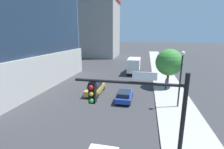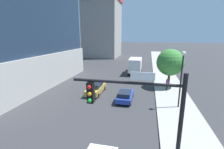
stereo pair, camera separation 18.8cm
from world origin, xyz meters
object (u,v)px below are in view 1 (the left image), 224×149
object	(u,v)px
pedestrian_purple_shirt	(166,84)
car_gold	(95,88)
street_tree	(169,62)
car_blue	(124,95)
traffic_light_pole	(143,112)
construction_building	(101,22)
street_lamp	(181,72)
box_truck	(134,65)

from	to	relation	value
pedestrian_purple_shirt	car_gold	bearing A→B (deg)	-162.95
street_tree	car_blue	world-z (taller)	street_tree
traffic_light_pole	pedestrian_purple_shirt	bearing A→B (deg)	79.47
construction_building	car_blue	xyz separation A→B (m)	(14.72, -41.96, -12.22)
pedestrian_purple_shirt	street_lamp	bearing A→B (deg)	-82.69
traffic_light_pole	box_truck	world-z (taller)	traffic_light_pole
construction_building	car_gold	xyz separation A→B (m)	(10.31, -40.12, -12.16)
car_gold	pedestrian_purple_shirt	size ratio (longest dim) A/B	2.68
street_lamp	car_blue	distance (m)	7.13
construction_building	car_gold	world-z (taller)	construction_building
construction_building	traffic_light_pole	distance (m)	56.96
traffic_light_pole	street_tree	bearing A→B (deg)	79.29
traffic_light_pole	street_tree	xyz separation A→B (m)	(3.53, 18.64, -0.47)
car_blue	pedestrian_purple_shirt	xyz separation A→B (m)	(5.46, 4.87, 0.37)
box_truck	car_blue	bearing A→B (deg)	-90.00
traffic_light_pole	car_blue	xyz separation A→B (m)	(-2.37, 11.71, -3.75)
construction_building	street_lamp	world-z (taller)	construction_building
construction_building	street_tree	size ratio (longest dim) A/B	5.24
street_tree	car_gold	world-z (taller)	street_tree
car_gold	pedestrian_purple_shirt	xyz separation A→B (m)	(9.86, 3.02, 0.31)
street_lamp	pedestrian_purple_shirt	bearing A→B (deg)	97.31
traffic_light_pole	pedestrian_purple_shirt	size ratio (longest dim) A/B	3.53
car_blue	box_truck	size ratio (longest dim) A/B	0.57
traffic_light_pole	car_blue	bearing A→B (deg)	101.47
street_tree	pedestrian_purple_shirt	distance (m)	3.60
street_tree	box_truck	world-z (taller)	street_tree
car_gold	box_truck	xyz separation A→B (m)	(4.41, 13.75, 1.11)
car_blue	box_truck	bearing A→B (deg)	90.00
construction_building	street_lamp	xyz separation A→B (m)	(20.90, -42.70, -8.72)
car_gold	car_blue	xyz separation A→B (m)	(4.41, -1.84, -0.05)
car_gold	car_blue	world-z (taller)	car_gold
pedestrian_purple_shirt	construction_building	bearing A→B (deg)	118.54
traffic_light_pole	car_gold	distance (m)	15.60
street_lamp	box_truck	world-z (taller)	street_lamp
car_blue	box_truck	distance (m)	15.63
car_gold	street_tree	bearing A→B (deg)	26.28
box_truck	pedestrian_purple_shirt	distance (m)	12.05
box_truck	street_tree	bearing A→B (deg)	-55.71
construction_building	box_truck	distance (m)	32.16
traffic_light_pole	street_tree	distance (m)	18.98
box_truck	pedestrian_purple_shirt	bearing A→B (deg)	-63.03
construction_building	street_tree	world-z (taller)	construction_building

